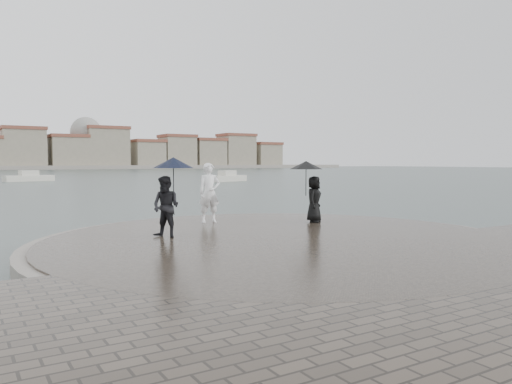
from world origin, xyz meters
TOP-DOWN VIEW (x-y plane):
  - ground at (0.00, 0.00)m, footprint 400.00×400.00m
  - kerb_ring at (0.00, 3.50)m, footprint 12.50×12.50m
  - quay_tip at (0.00, 3.50)m, footprint 11.90×11.90m
  - statue at (-0.22, 7.29)m, footprint 0.75×0.56m
  - visitor_left at (-2.45, 5.07)m, footprint 1.23×1.10m
  - visitor_right at (2.56, 5.66)m, footprint 1.22×1.08m
  - boats at (3.51, 43.16)m, footprint 34.31×34.15m

SIDE VIEW (x-z plane):
  - ground at x=0.00m, z-range 0.00..0.00m
  - kerb_ring at x=0.00m, z-range 0.00..0.32m
  - quay_tip at x=0.00m, z-range 0.00..0.36m
  - boats at x=3.51m, z-range -0.37..1.13m
  - statue at x=-0.22m, z-range 0.36..2.25m
  - visitor_left at x=-2.45m, z-range 0.46..2.50m
  - visitor_right at x=2.56m, z-range 0.54..2.49m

